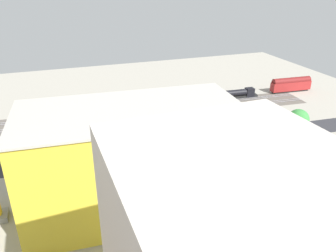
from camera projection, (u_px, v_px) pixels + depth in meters
ground_plane at (176, 136)px, 98.94m from camera, size 179.28×179.28×0.00m
rail_bed at (155, 112)px, 116.12m from camera, size 112.68×20.60×0.01m
street_asphalt at (183, 145)px, 93.85m from camera, size 112.40×16.08×0.01m
track_rails at (155, 111)px, 116.05m from camera, size 111.83×14.18×0.12m
platform_canopy_near at (159, 109)px, 107.82m from camera, size 49.40×7.86×4.10m
locomotive at (237, 94)px, 127.85m from camera, size 16.84×3.48×4.82m
passenger_coach at (291, 84)px, 134.59m from camera, size 17.07×3.99×5.81m
freight_coach_far at (123, 110)px, 108.93m from camera, size 19.27×4.27×5.94m
parked_car_0 at (248, 126)px, 103.56m from camera, size 4.72×1.86×1.67m
parked_car_1 at (229, 130)px, 100.97m from camera, size 4.61×2.21×1.74m
parked_car_2 at (210, 132)px, 99.43m from camera, size 4.58×2.03×1.74m
parked_car_3 at (189, 136)px, 97.16m from camera, size 4.38×1.89×1.71m
parked_car_4 at (165, 139)px, 95.04m from camera, size 4.32×1.95×1.84m
parked_car_5 at (141, 144)px, 92.96m from camera, size 4.57×2.30×1.56m
construction_building at (133, 160)px, 65.97m from camera, size 42.86×23.21×20.75m
construction_roof_slab at (131, 110)px, 61.57m from camera, size 43.50×23.84×0.40m
box_truck_0 at (148, 151)px, 86.68m from camera, size 10.21×2.67×3.64m
box_truck_1 at (112, 159)px, 83.41m from camera, size 9.82×3.61×3.61m
street_tree_0 at (226, 131)px, 89.91m from camera, size 5.08×5.08×7.67m
street_tree_1 at (109, 151)px, 81.79m from camera, size 4.78×4.78×6.62m
street_tree_2 at (155, 141)px, 83.69m from camera, size 5.30×5.30×8.36m
street_tree_3 at (298, 119)px, 96.47m from camera, size 6.06×6.06×8.42m
street_tree_4 at (134, 143)px, 82.69m from camera, size 5.87×5.87×8.51m
street_tree_5 at (268, 121)px, 95.45m from camera, size 5.78×5.78×8.25m
traffic_light at (161, 125)px, 94.44m from camera, size 0.50×0.36×7.35m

